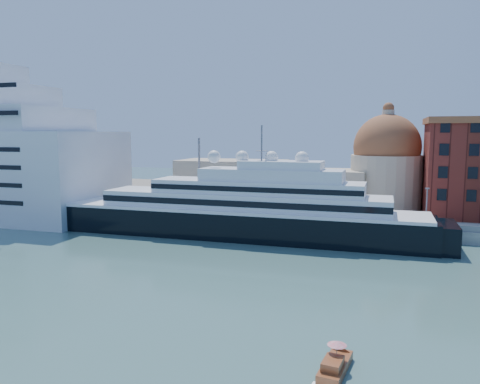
% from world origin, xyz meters
% --- Properties ---
extents(ground, '(400.00, 400.00, 0.00)m').
position_xyz_m(ground, '(0.00, 0.00, 0.00)').
color(ground, '#37605F').
rests_on(ground, ground).
extents(quay, '(180.00, 10.00, 2.50)m').
position_xyz_m(quay, '(0.00, 34.00, 1.25)').
color(quay, gray).
rests_on(quay, ground).
extents(land, '(260.00, 72.00, 2.00)m').
position_xyz_m(land, '(0.00, 75.00, 1.00)').
color(land, slate).
rests_on(land, ground).
extents(quay_fence, '(180.00, 0.10, 1.20)m').
position_xyz_m(quay_fence, '(0.00, 29.50, 3.10)').
color(quay_fence, slate).
rests_on(quay_fence, quay).
extents(superyacht, '(90.61, 12.56, 27.08)m').
position_xyz_m(superyacht, '(-10.89, 23.00, 4.67)').
color(superyacht, black).
rests_on(superyacht, ground).
extents(service_barge, '(13.44, 5.41, 2.96)m').
position_xyz_m(service_barge, '(-57.54, 20.99, 0.85)').
color(service_barge, white).
rests_on(service_barge, ground).
extents(water_taxi, '(2.78, 6.25, 2.87)m').
position_xyz_m(water_taxi, '(18.15, -28.11, 0.69)').
color(water_taxi, brown).
rests_on(water_taxi, ground).
extents(church, '(66.00, 18.00, 25.50)m').
position_xyz_m(church, '(6.39, 57.72, 10.91)').
color(church, beige).
rests_on(church, land).
extents(lamp_posts, '(120.80, 2.40, 18.00)m').
position_xyz_m(lamp_posts, '(-12.67, 32.27, 9.84)').
color(lamp_posts, slate).
rests_on(lamp_posts, quay).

